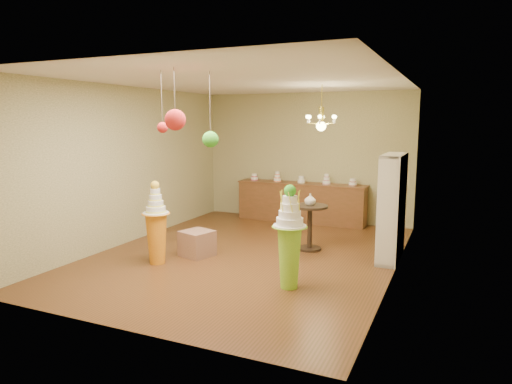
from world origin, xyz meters
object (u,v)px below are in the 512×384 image
at_px(sideboard, 301,202).
at_px(round_table, 310,221).
at_px(pedestal_green, 289,244).
at_px(pedestal_orange, 156,231).

xyz_separation_m(sideboard, round_table, (0.90, -2.22, 0.06)).
distance_m(pedestal_green, pedestal_orange, 2.40).
relative_size(pedestal_orange, round_table, 1.66).
bearing_deg(pedestal_orange, pedestal_green, -4.33).
height_order(pedestal_green, sideboard, pedestal_green).
distance_m(sideboard, round_table, 2.39).
xyz_separation_m(pedestal_orange, round_table, (2.07, 1.81, -0.01)).
height_order(pedestal_green, round_table, pedestal_green).
bearing_deg(round_table, pedestal_green, -80.86).
relative_size(pedestal_green, round_table, 1.78).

